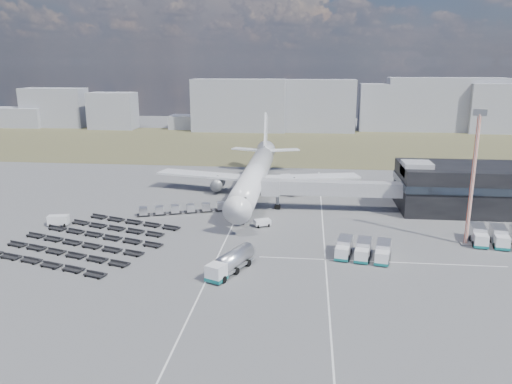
# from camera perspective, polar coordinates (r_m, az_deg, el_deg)

# --- Properties ---
(ground) EXTENTS (420.00, 420.00, 0.00)m
(ground) POSITION_cam_1_polar(r_m,az_deg,el_deg) (92.45, -2.21, -5.44)
(ground) COLOR #565659
(ground) RESTS_ON ground
(grass_strip) EXTENTS (420.00, 90.00, 0.01)m
(grass_strip) POSITION_cam_1_polar(r_m,az_deg,el_deg) (198.85, 2.35, 5.45)
(grass_strip) COLOR #49462B
(grass_strip) RESTS_ON ground
(lane_markings) EXTENTS (47.12, 110.00, 0.01)m
(lane_markings) POSITION_cam_1_polar(r_m,az_deg,el_deg) (94.43, 3.95, -5.03)
(lane_markings) COLOR silver
(lane_markings) RESTS_ON ground
(terminal) EXTENTS (30.40, 16.40, 11.00)m
(terminal) POSITION_cam_1_polar(r_m,az_deg,el_deg) (118.31, 23.14, 0.51)
(terminal) COLOR black
(terminal) RESTS_ON ground
(jet_bridge) EXTENTS (30.30, 3.80, 7.05)m
(jet_bridge) POSITION_cam_1_polar(r_m,az_deg,el_deg) (109.66, 7.56, 0.43)
(jet_bridge) COLOR #939399
(jet_bridge) RESTS_ON ground
(airliner) EXTENTS (51.59, 64.53, 17.62)m
(airliner) POSITION_cam_1_polar(r_m,az_deg,el_deg) (121.85, -0.06, 2.11)
(airliner) COLOR silver
(airliner) RESTS_ON ground
(skyline) EXTENTS (291.71, 22.42, 24.77)m
(skyline) POSITION_cam_1_polar(r_m,az_deg,el_deg) (240.42, 7.49, 9.50)
(skyline) COLOR #91939E
(skyline) RESTS_ON ground
(fuel_tanker) EXTENTS (6.64, 10.66, 3.39)m
(fuel_tanker) POSITION_cam_1_polar(r_m,az_deg,el_deg) (77.99, -2.92, -8.03)
(fuel_tanker) COLOR silver
(fuel_tanker) RESTS_ON ground
(pushback_tug) EXTENTS (3.61, 2.92, 1.44)m
(pushback_tug) POSITION_cam_1_polar(r_m,az_deg,el_deg) (99.27, 0.73, -3.57)
(pushback_tug) COLOR silver
(pushback_tug) RESTS_ON ground
(utility_van) EXTENTS (4.26, 2.53, 2.15)m
(utility_van) POSITION_cam_1_polar(r_m,az_deg,el_deg) (107.07, -21.65, -3.06)
(utility_van) COLOR silver
(utility_van) RESTS_ON ground
(catering_truck) EXTENTS (4.90, 7.06, 3.00)m
(catering_truck) POSITION_cam_1_polar(r_m,az_deg,el_deg) (128.86, 3.78, 1.06)
(catering_truck) COLOR silver
(catering_truck) RESTS_ON ground
(service_trucks_near) EXTENTS (9.78, 8.13, 2.63)m
(service_trucks_near) POSITION_cam_1_polar(r_m,az_deg,el_deg) (85.49, 12.14, -6.46)
(service_trucks_near) COLOR silver
(service_trucks_near) RESTS_ON ground
(service_trucks_far) EXTENTS (10.19, 8.28, 2.82)m
(service_trucks_far) POSITION_cam_1_polar(r_m,az_deg,el_deg) (99.29, 26.06, -4.61)
(service_trucks_far) COLOR silver
(service_trucks_far) RESTS_ON ground
(uld_row) EXTENTS (18.83, 8.14, 1.76)m
(uld_row) POSITION_cam_1_polar(r_m,az_deg,el_deg) (108.68, -8.36, -1.91)
(uld_row) COLOR black
(uld_row) RESTS_ON ground
(baggage_dollies) EXTENTS (30.94, 31.30, 0.80)m
(baggage_dollies) POSITION_cam_1_polar(r_m,az_deg,el_deg) (95.83, -18.51, -5.23)
(baggage_dollies) COLOR black
(baggage_dollies) RESTS_ON ground
(floodlight_mast) EXTENTS (2.29, 1.86, 24.09)m
(floodlight_mast) POSITION_cam_1_polar(r_m,az_deg,el_deg) (94.36, 23.52, 1.38)
(floodlight_mast) COLOR #D54422
(floodlight_mast) RESTS_ON ground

